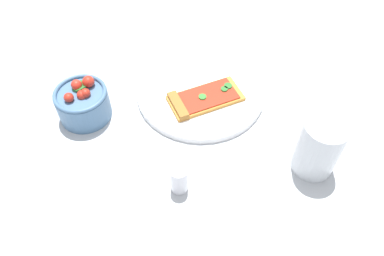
% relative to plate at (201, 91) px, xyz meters
% --- Properties ---
extents(ground_plane, '(2.40, 2.40, 0.00)m').
position_rel_plate_xyz_m(ground_plane, '(-0.01, 0.01, -0.01)').
color(ground_plane, '#B2B7BC').
rests_on(ground_plane, ground).
extents(plate, '(0.28, 0.28, 0.01)m').
position_rel_plate_xyz_m(plate, '(0.00, 0.00, 0.00)').
color(plate, white).
rests_on(plate, ground_plane).
extents(pizza_slice_main, '(0.12, 0.17, 0.02)m').
position_rel_plate_xyz_m(pizza_slice_main, '(-0.03, 0.02, 0.01)').
color(pizza_slice_main, gold).
rests_on(pizza_slice_main, plate).
extents(salad_bowl, '(0.11, 0.11, 0.08)m').
position_rel_plate_xyz_m(salad_bowl, '(0.12, 0.22, 0.03)').
color(salad_bowl, '#4C7299').
rests_on(salad_bowl, ground_plane).
extents(soda_glass, '(0.08, 0.08, 0.12)m').
position_rel_plate_xyz_m(soda_glass, '(-0.28, -0.02, 0.05)').
color(soda_glass, silver).
rests_on(soda_glass, ground_plane).
extents(pepper_shaker, '(0.03, 0.03, 0.07)m').
position_rel_plate_xyz_m(pepper_shaker, '(-0.14, 0.20, 0.03)').
color(pepper_shaker, silver).
rests_on(pepper_shaker, ground_plane).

